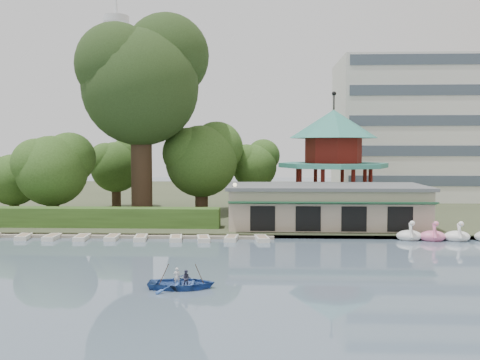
# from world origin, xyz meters

# --- Properties ---
(ground_plane) EXTENTS (220.00, 220.00, 0.00)m
(ground_plane) POSITION_xyz_m (0.00, 0.00, 0.00)
(ground_plane) COLOR slate
(ground_plane) RESTS_ON ground
(shore) EXTENTS (220.00, 70.00, 0.40)m
(shore) POSITION_xyz_m (0.00, 52.00, 0.20)
(shore) COLOR #424930
(shore) RESTS_ON ground
(embankment) EXTENTS (220.00, 0.60, 0.30)m
(embankment) POSITION_xyz_m (0.00, 17.30, 0.15)
(embankment) COLOR gray
(embankment) RESTS_ON ground
(dock) EXTENTS (34.00, 1.60, 0.24)m
(dock) POSITION_xyz_m (-12.00, 17.20, 0.12)
(dock) COLOR gray
(dock) RESTS_ON ground
(boathouse) EXTENTS (18.60, 9.39, 3.90)m
(boathouse) POSITION_xyz_m (10.00, 21.97, 2.37)
(boathouse) COLOR tan
(boathouse) RESTS_ON shore
(pavilion) EXTENTS (12.40, 12.40, 13.50)m
(pavilion) POSITION_xyz_m (12.00, 32.00, 7.48)
(pavilion) COLOR tan
(pavilion) RESTS_ON shore
(office_building) EXTENTS (38.00, 18.00, 20.00)m
(office_building) POSITION_xyz_m (32.67, 49.00, 9.73)
(office_building) COLOR silver
(office_building) RESTS_ON shore
(broadcast_tower) EXTENTS (8.00, 8.00, 96.00)m
(broadcast_tower) POSITION_xyz_m (-42.00, 140.00, 33.98)
(broadcast_tower) COLOR silver
(broadcast_tower) RESTS_ON ground
(hedge) EXTENTS (30.00, 2.00, 1.80)m
(hedge) POSITION_xyz_m (-15.00, 20.50, 1.30)
(hedge) COLOR #375B21
(hedge) RESTS_ON shore
(lamp_post) EXTENTS (0.36, 0.36, 4.28)m
(lamp_post) POSITION_xyz_m (1.50, 19.00, 3.34)
(lamp_post) COLOR black
(lamp_post) RESTS_ON shore
(big_tree) EXTENTS (13.65, 12.72, 22.07)m
(big_tree) POSITION_xyz_m (-8.83, 28.20, 15.38)
(big_tree) COLOR #3A281C
(big_tree) RESTS_ON shore
(small_trees) EXTENTS (38.64, 16.91, 10.47)m
(small_trees) POSITION_xyz_m (-11.79, 31.06, 6.00)
(small_trees) COLOR #3A281C
(small_trees) RESTS_ON shore
(moored_rowboats) EXTENTS (32.40, 2.76, 0.36)m
(moored_rowboats) POSITION_xyz_m (-11.49, 15.87, 0.18)
(moored_rowboats) COLOR silver
(moored_rowboats) RESTS_ON ground
(rowboat_with_passengers) EXTENTS (5.36, 3.93, 2.01)m
(rowboat_with_passengers) POSITION_xyz_m (-0.54, 0.47, 0.54)
(rowboat_with_passengers) COLOR #2C509B
(rowboat_with_passengers) RESTS_ON ground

